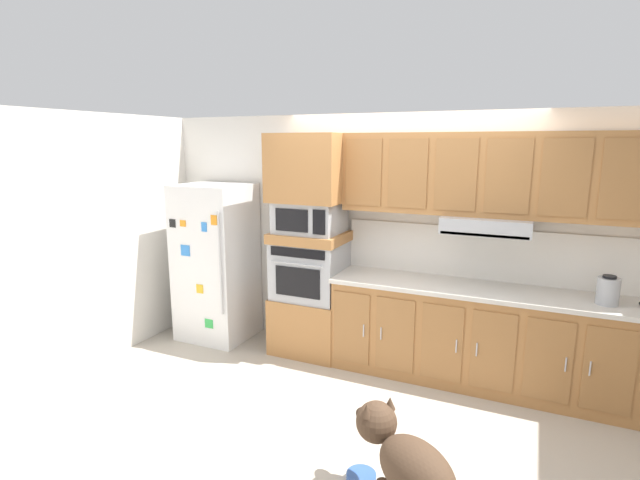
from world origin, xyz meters
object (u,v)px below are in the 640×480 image
(built_in_oven, at_px, (310,270))
(microwave, at_px, (310,217))
(electric_kettle, at_px, (608,291))
(dog, at_px, (406,460))
(refrigerator, at_px, (216,262))
(dog_food_bowl, at_px, (361,477))

(built_in_oven, relative_size, microwave, 1.09)
(electric_kettle, bearing_deg, dog, -121.23)
(refrigerator, height_order, electric_kettle, refrigerator)
(refrigerator, distance_m, dog_food_bowl, 3.00)
(microwave, height_order, electric_kettle, microwave)
(microwave, height_order, dog_food_bowl, microwave)
(built_in_oven, distance_m, dog_food_bowl, 2.28)
(refrigerator, xyz_separation_m, electric_kettle, (3.85, 0.02, 0.15))
(dog_food_bowl, bearing_deg, microwave, 124.74)
(electric_kettle, bearing_deg, microwave, 178.99)
(microwave, height_order, dog, microwave)
(built_in_oven, xyz_separation_m, dog_food_bowl, (1.20, -1.73, -0.87))
(refrigerator, relative_size, built_in_oven, 2.51)
(built_in_oven, relative_size, electric_kettle, 2.92)
(electric_kettle, relative_size, dog, 0.27)
(refrigerator, bearing_deg, dog, -34.85)
(refrigerator, relative_size, microwave, 2.73)
(refrigerator, height_order, dog, refrigerator)
(dog_food_bowl, bearing_deg, built_in_oven, 124.75)
(built_in_oven, distance_m, electric_kettle, 2.70)
(electric_kettle, bearing_deg, built_in_oven, 178.99)
(built_in_oven, xyz_separation_m, dog, (1.54, -1.94, -0.50))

